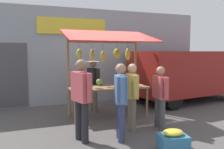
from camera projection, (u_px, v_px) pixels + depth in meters
name	position (u px, v px, depth m)	size (l,w,h in m)	color
ground_plane	(108.00, 117.00, 6.83)	(40.00, 40.00, 0.00)	#514F4C
street_backdrop	(86.00, 56.00, 8.69)	(9.00, 0.30, 3.40)	#8C939E
market_stall	(108.00, 63.00, 6.73)	(2.50, 1.46, 2.50)	olive
vendor_with_sunhat	(93.00, 82.00, 7.36)	(0.42, 0.68, 1.61)	#726656
shopper_with_ponytail	(132.00, 92.00, 5.61)	(0.32, 0.67, 1.59)	#726656
shopper_in_grey_tee	(160.00, 94.00, 5.70)	(0.27, 0.66, 1.52)	#4C4C51
shopper_in_striped_shirt	(81.00, 94.00, 4.88)	(0.34, 0.70, 1.71)	#232328
shopper_with_shopping_bag	(121.00, 96.00, 4.95)	(0.34, 0.67, 1.63)	navy
parked_van	(186.00, 72.00, 8.89)	(4.60, 2.39, 1.88)	maroon
produce_crate_near	(173.00, 140.00, 4.53)	(0.61, 0.52, 0.40)	teal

